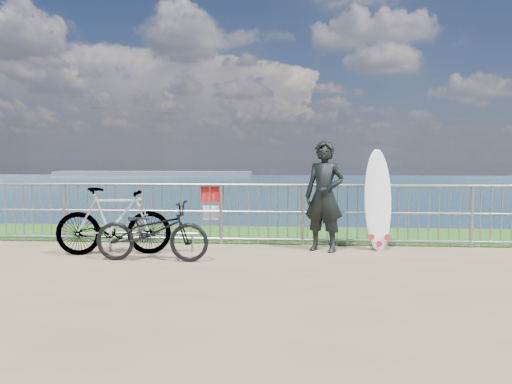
# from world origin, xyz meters

# --- Properties ---
(grass_strip) EXTENTS (120.00, 120.00, 0.00)m
(grass_strip) POSITION_xyz_m (0.00, 2.70, 0.01)
(grass_strip) COLOR #205617
(grass_strip) RESTS_ON ground
(seascape) EXTENTS (260.00, 260.00, 5.00)m
(seascape) POSITION_xyz_m (-43.75, 147.49, -4.03)
(seascape) COLOR brown
(seascape) RESTS_ON ground
(railing) EXTENTS (10.06, 0.10, 1.13)m
(railing) POSITION_xyz_m (0.01, 1.60, 0.58)
(railing) COLOR gray
(railing) RESTS_ON ground
(surfer) EXTENTS (0.82, 0.70, 1.89)m
(surfer) POSITION_xyz_m (1.36, 1.05, 0.95)
(surfer) COLOR black
(surfer) RESTS_ON ground
(surfboard) EXTENTS (0.47, 0.42, 1.77)m
(surfboard) POSITION_xyz_m (2.30, 1.27, 0.81)
(surfboard) COLOR white
(surfboard) RESTS_ON ground
(bicycle_near) EXTENTS (1.78, 0.64, 0.93)m
(bicycle_near) POSITION_xyz_m (-1.35, 0.02, 0.47)
(bicycle_near) COLOR black
(bicycle_near) RESTS_ON ground
(bicycle_far) EXTENTS (1.92, 0.86, 1.12)m
(bicycle_far) POSITION_xyz_m (-2.11, 0.45, 0.56)
(bicycle_far) COLOR black
(bicycle_far) RESTS_ON ground
(bike_rack) EXTENTS (1.63, 0.05, 0.34)m
(bike_rack) POSITION_xyz_m (-1.58, 0.76, 0.28)
(bike_rack) COLOR gray
(bike_rack) RESTS_ON ground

